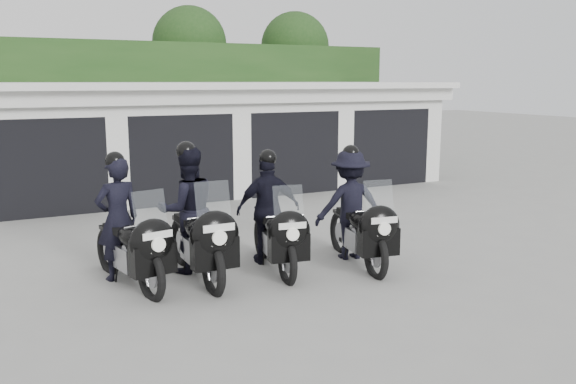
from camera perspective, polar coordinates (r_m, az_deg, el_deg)
name	(u,v)px	position (r m, az deg, el deg)	size (l,w,h in m)	color
ground	(281,262)	(10.33, -0.66, -6.58)	(80.00, 80.00, 0.00)	gray
garage_block	(155,138)	(17.55, -12.36, 4.96)	(16.40, 6.80, 2.96)	white
background_vegetation	(128,88)	(22.30, -14.74, 9.43)	(20.00, 3.90, 5.80)	#1B3A15
police_bike_a	(127,232)	(9.35, -14.85, -3.62)	(0.97, 2.32, 2.04)	black
police_bike_b	(192,218)	(9.58, -8.96, -2.45)	(0.98, 2.47, 2.15)	black
police_bike_c	(271,216)	(9.93, -1.56, -2.30)	(1.16, 2.25, 1.97)	black
police_bike_d	(354,211)	(10.27, 6.18, -1.79)	(1.30, 2.30, 2.02)	black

